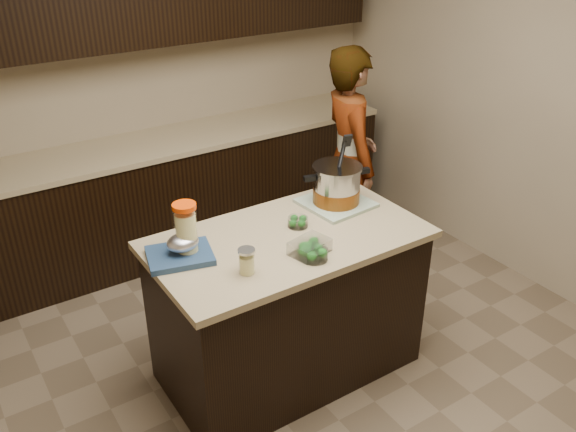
% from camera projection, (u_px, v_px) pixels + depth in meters
% --- Properties ---
extents(ground_plane, '(4.00, 4.00, 0.00)m').
position_uv_depth(ground_plane, '(288.00, 367.00, 3.64)').
color(ground_plane, brown).
rests_on(ground_plane, ground).
extents(room_shell, '(4.04, 4.04, 2.72)m').
position_uv_depth(room_shell, '(288.00, 84.00, 2.84)').
color(room_shell, tan).
rests_on(room_shell, ground).
extents(back_cabinets, '(3.60, 0.63, 2.33)m').
position_uv_depth(back_cabinets, '(159.00, 133.00, 4.48)').
color(back_cabinets, black).
rests_on(back_cabinets, ground).
extents(island, '(1.46, 0.81, 0.90)m').
position_uv_depth(island, '(288.00, 305.00, 3.43)').
color(island, black).
rests_on(island, ground).
extents(dish_towel, '(0.39, 0.39, 0.02)m').
position_uv_depth(dish_towel, '(336.00, 203.00, 3.54)').
color(dish_towel, '#527850').
rests_on(dish_towel, island).
extents(stock_pot, '(0.39, 0.35, 0.40)m').
position_uv_depth(stock_pot, '(337.00, 187.00, 3.49)').
color(stock_pot, '#B7B7BC').
rests_on(stock_pot, dish_towel).
extents(lemonade_pitcher, '(0.14, 0.14, 0.28)m').
position_uv_depth(lemonade_pitcher, '(186.00, 232.00, 2.98)').
color(lemonade_pitcher, '#E0D889').
rests_on(lemonade_pitcher, island).
extents(mason_jar, '(0.10, 0.10, 0.14)m').
position_uv_depth(mason_jar, '(247.00, 262.00, 2.88)').
color(mason_jar, '#E0D889').
rests_on(mason_jar, island).
extents(broccoli_tub_left, '(0.14, 0.14, 0.05)m').
position_uv_depth(broccoli_tub_left, '(298.00, 222.00, 3.30)').
color(broccoli_tub_left, silver).
rests_on(broccoli_tub_left, island).
extents(broccoli_tub_right, '(0.16, 0.16, 0.06)m').
position_uv_depth(broccoli_tub_right, '(315.00, 254.00, 3.00)').
color(broccoli_tub_right, silver).
rests_on(broccoli_tub_right, island).
extents(broccoli_tub_rect, '(0.22, 0.18, 0.07)m').
position_uv_depth(broccoli_tub_rect, '(310.00, 247.00, 3.05)').
color(broccoli_tub_rect, silver).
rests_on(broccoli_tub_rect, island).
extents(blue_tray, '(0.37, 0.32, 0.12)m').
position_uv_depth(blue_tray, '(181.00, 251.00, 3.00)').
color(blue_tray, navy).
rests_on(blue_tray, island).
extents(person, '(0.54, 0.68, 1.64)m').
position_uv_depth(person, '(349.00, 161.00, 4.33)').
color(person, gray).
rests_on(person, ground).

